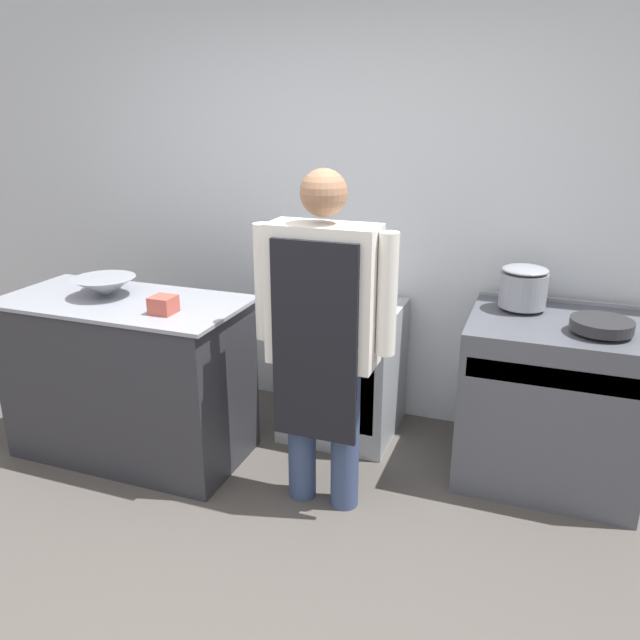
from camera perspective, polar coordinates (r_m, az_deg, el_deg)
name	(u,v)px	position (r m, az deg, el deg)	size (l,w,h in m)	color
ground_plane	(194,626)	(2.74, -11.49, -25.75)	(14.00, 14.00, 0.00)	#4C4742
wall_back	(356,203)	(3.86, 3.28, 10.63)	(8.00, 0.05, 2.70)	silver
prep_counter	(130,377)	(3.68, -16.99, -5.05)	(1.34, 0.67, 0.92)	#2D2D33
stove	(550,400)	(3.53, 20.30, -6.87)	(0.89, 0.74, 0.90)	#4C4F56
fridge_unit	(343,370)	(3.78, 2.11, -4.57)	(0.65, 0.61, 0.80)	#A8ADB2
person_cook	(323,325)	(2.88, 0.26, -0.45)	(0.69, 0.24, 1.66)	#38476B
mixing_bowl	(105,287)	(3.61, -19.07, 2.88)	(0.34, 0.34, 0.11)	gray
small_bowl	(106,283)	(3.75, -19.02, 3.23)	(0.22, 0.22, 0.07)	gray
plastic_tub	(163,305)	(3.23, -14.13, 1.36)	(0.12, 0.12, 0.09)	#B24C3F
stock_pot	(524,286)	(3.46, 18.12, 2.96)	(0.24, 0.24, 0.22)	gray
saute_pan	(602,325)	(3.24, 24.35, -0.41)	(0.29, 0.29, 0.05)	#262628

